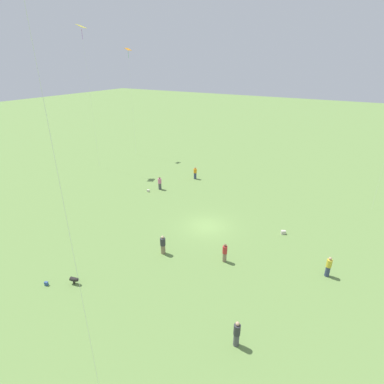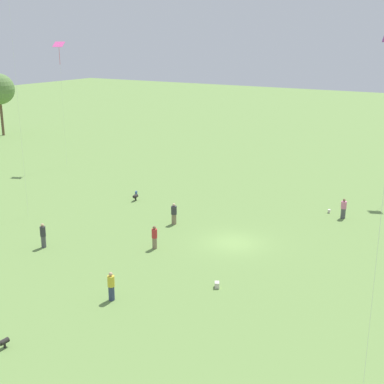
# 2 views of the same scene
# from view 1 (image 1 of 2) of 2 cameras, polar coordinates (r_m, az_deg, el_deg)

# --- Properties ---
(ground_plane) EXTENTS (240.00, 240.00, 0.00)m
(ground_plane) POSITION_cam_1_polar(r_m,az_deg,el_deg) (31.39, 2.87, -6.53)
(ground_plane) COLOR #6B8E47
(person_0) EXTENTS (0.61, 0.61, 1.77)m
(person_0) POSITION_cam_1_polar(r_m,az_deg,el_deg) (43.29, 0.61, 3.61)
(person_0) COLOR #333D5B
(person_0) RESTS_ON ground_plane
(person_1) EXTENTS (0.44, 0.44, 1.76)m
(person_1) POSITION_cam_1_polar(r_m,az_deg,el_deg) (26.07, 6.26, -11.43)
(person_1) COLOR #847056
(person_1) RESTS_ON ground_plane
(person_2) EXTENTS (0.51, 0.51, 1.86)m
(person_2) POSITION_cam_1_polar(r_m,az_deg,el_deg) (19.92, 8.51, -25.14)
(person_2) COLOR #4C4C51
(person_2) RESTS_ON ground_plane
(person_3) EXTENTS (0.57, 0.57, 1.80)m
(person_3) POSITION_cam_1_polar(r_m,az_deg,el_deg) (26.99, -5.57, -9.99)
(person_3) COLOR #847056
(person_3) RESTS_ON ground_plane
(person_4) EXTENTS (0.58, 0.58, 1.79)m
(person_4) POSITION_cam_1_polar(r_m,az_deg,el_deg) (26.68, 24.55, -12.82)
(person_4) COLOR #333D5B
(person_4) RESTS_ON ground_plane
(person_6) EXTENTS (0.67, 0.67, 1.75)m
(person_6) POSITION_cam_1_polar(r_m,az_deg,el_deg) (39.94, -6.16, 1.66)
(person_6) COLOR #4C4C51
(person_6) RESTS_ON ground_plane
(kite_0) EXTENTS (1.43, 1.47, 20.21)m
(kite_0) POSITION_cam_1_polar(r_m,az_deg,el_deg) (48.27, -20.23, 26.52)
(kite_0) COLOR yellow
(kite_0) RESTS_ON ground_plane
(kite_6) EXTENTS (0.86, 0.93, 17.59)m
(kite_6) POSITION_cam_1_polar(r_m,az_deg,el_deg) (53.90, -12.00, 23.98)
(kite_6) COLOR orange
(kite_6) RESTS_ON ground_plane
(dog_0) EXTENTS (0.75, 0.42, 0.61)m
(dog_0) POSITION_cam_1_polar(r_m,az_deg,el_deg) (25.61, -21.48, -15.26)
(dog_0) COLOR black
(dog_0) RESTS_ON ground_plane
(picnic_bag_0) EXTENTS (0.52, 0.46, 0.37)m
(picnic_bag_0) POSITION_cam_1_polar(r_m,az_deg,el_deg) (31.32, 16.99, -7.35)
(picnic_bag_0) COLOR beige
(picnic_bag_0) RESTS_ON ground_plane
(picnic_bag_1) EXTENTS (0.35, 0.26, 0.29)m
(picnic_bag_1) POSITION_cam_1_polar(r_m,az_deg,el_deg) (39.63, -8.34, 0.24)
(picnic_bag_1) COLOR beige
(picnic_bag_1) RESTS_ON ground_plane
(picnic_bag_2) EXTENTS (0.31, 0.24, 0.32)m
(picnic_bag_2) POSITION_cam_1_polar(r_m,az_deg,el_deg) (26.48, -26.00, -15.41)
(picnic_bag_2) COLOR #33518C
(picnic_bag_2) RESTS_ON ground_plane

